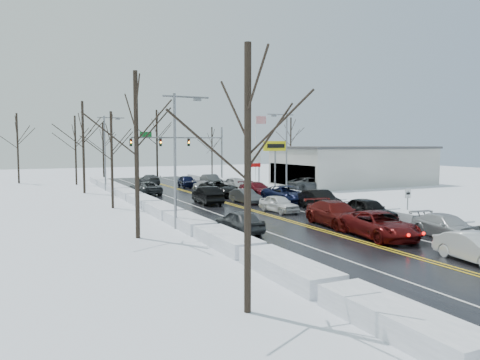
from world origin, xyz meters
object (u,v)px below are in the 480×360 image
traffic_signal_mast (188,145)px  tires_plus_sign (275,149)px  oncoming_car_0 (207,204)px  dealership_building (353,165)px  flagpole (257,142)px

traffic_signal_mast → tires_plus_sign: traffic_signal_mast is taller
tires_plus_sign → oncoming_car_0: bearing=-144.7°
dealership_building → oncoming_car_0: 28.08m
traffic_signal_mast → oncoming_car_0: (-5.27, -20.74, -5.48)m
tires_plus_sign → oncoming_car_0: (-12.33, -8.74, -4.99)m
flagpole → dealership_building: 15.24m
traffic_signal_mast → oncoming_car_0: 22.09m
traffic_signal_mast → dealership_building: bearing=-25.9°
oncoming_car_0 → tires_plus_sign: bearing=-141.0°
traffic_signal_mast → dealership_building: 23.01m
flagpole → traffic_signal_mast: bearing=-170.3°
oncoming_car_0 → dealership_building: bearing=-153.7°
tires_plus_sign → oncoming_car_0: 15.92m
flagpole → oncoming_car_0: (-17.00, -22.75, -5.93)m
traffic_signal_mast → oncoming_car_0: bearing=-104.3°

